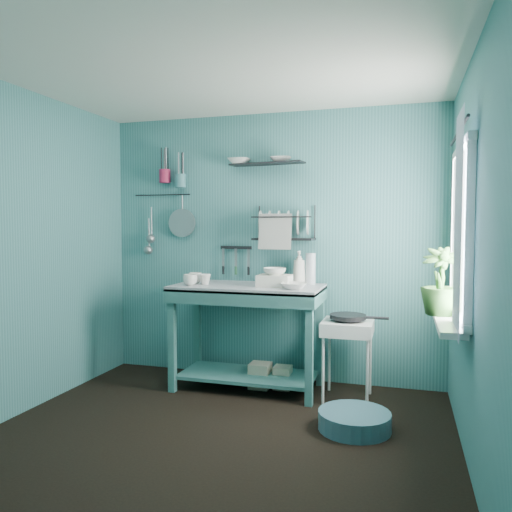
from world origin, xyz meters
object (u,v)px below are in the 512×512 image
(work_counter, at_px, (248,337))
(wash_tub, at_px, (275,281))
(storage_tin_large, at_px, (260,375))
(floor_basin, at_px, (354,421))
(soap_bottle, at_px, (299,268))
(dish_rack, at_px, (284,223))
(frying_pan, at_px, (348,316))
(colander, at_px, (182,223))
(potted_plant, at_px, (440,281))
(storage_tin_small, at_px, (283,377))
(mug_mid, at_px, (205,279))
(mug_left, at_px, (190,280))
(utensil_cup_teal, at_px, (180,181))
(mug_right, at_px, (195,278))
(utensil_cup_magenta, at_px, (165,176))
(hotplate_stand, at_px, (347,360))
(water_bottle, at_px, (311,269))

(work_counter, height_order, wash_tub, wash_tub)
(storage_tin_large, bearing_deg, floor_basin, -38.11)
(soap_bottle, height_order, dish_rack, dish_rack)
(frying_pan, height_order, colander, colander)
(potted_plant, height_order, storage_tin_small, potted_plant)
(mug_mid, xyz_separation_m, soap_bottle, (0.80, 0.26, 0.10))
(potted_plant, relative_size, storage_tin_large, 2.13)
(mug_left, height_order, utensil_cup_teal, utensil_cup_teal)
(mug_right, distance_m, utensil_cup_teal, 1.00)
(storage_tin_small, relative_size, floor_basin, 0.39)
(utensil_cup_teal, xyz_separation_m, floor_basin, (1.79, -0.97, -1.82))
(storage_tin_small, bearing_deg, mug_mid, -168.37)
(work_counter, xyz_separation_m, utensil_cup_magenta, (-0.95, 0.31, 1.48))
(floor_basin, bearing_deg, wash_tub, 139.71)
(potted_plant, distance_m, floor_basin, 1.15)
(work_counter, xyz_separation_m, mug_mid, (-0.38, -0.06, 0.51))
(mug_left, distance_m, storage_tin_small, 1.20)
(mug_mid, height_order, soap_bottle, soap_bottle)
(work_counter, distance_m, potted_plant, 1.75)
(work_counter, height_order, floor_basin, work_counter)
(potted_plant, bearing_deg, colander, 159.79)
(storage_tin_large, height_order, floor_basin, storage_tin_large)
(colander, bearing_deg, utensil_cup_teal, -87.47)
(mug_mid, bearing_deg, dish_rack, 26.37)
(utensil_cup_teal, relative_size, storage_tin_large, 0.59)
(soap_bottle, xyz_separation_m, dish_rack, (-0.16, 0.06, 0.40))
(dish_rack, height_order, potted_plant, dish_rack)
(soap_bottle, relative_size, utensil_cup_teal, 2.30)
(mug_mid, height_order, hotplate_stand, mug_mid)
(water_bottle, relative_size, floor_basin, 0.55)
(potted_plant, bearing_deg, floor_basin, -166.85)
(mug_left, xyz_separation_m, dish_rack, (0.74, 0.42, 0.50))
(mug_mid, relative_size, soap_bottle, 0.33)
(mug_mid, xyz_separation_m, potted_plant, (1.94, -0.46, 0.09))
(water_bottle, bearing_deg, hotplate_stand, -34.42)
(dish_rack, xyz_separation_m, utensil_cup_teal, (-1.05, 0.05, 0.41))
(wash_tub, height_order, water_bottle, water_bottle)
(wash_tub, relative_size, dish_rack, 0.51)
(work_counter, bearing_deg, water_bottle, 17.03)
(work_counter, bearing_deg, wash_tub, -10.48)
(water_bottle, bearing_deg, floor_basin, -61.26)
(mug_left, height_order, storage_tin_large, mug_left)
(work_counter, xyz_separation_m, hotplate_stand, (0.88, -0.03, -0.13))
(mug_mid, xyz_separation_m, utensil_cup_teal, (-0.40, 0.37, 0.91))
(mug_right, relative_size, storage_tin_small, 0.61)
(storage_tin_large, bearing_deg, utensil_cup_magenta, 166.16)
(mug_right, bearing_deg, utensil_cup_teal, 132.66)
(water_bottle, distance_m, utensil_cup_magenta, 1.71)
(mug_right, height_order, floor_basin, mug_right)
(mug_mid, relative_size, hotplate_stand, 0.15)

